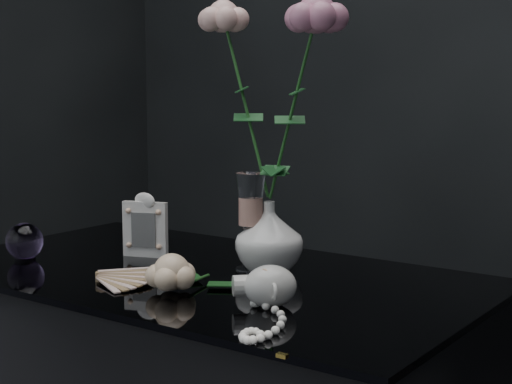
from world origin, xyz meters
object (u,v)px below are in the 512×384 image
Objects in this scene: vase at (269,237)px; pearl_jar at (270,284)px; wine_glass at (251,222)px; paperweight at (25,241)px; picture_frame at (145,225)px; loose_rose at (172,273)px.

vase is 0.24m from pearl_jar.
pearl_jar is at bearing -46.58° from wine_glass.
wine_glass is at bearing 178.23° from pearl_jar.
vase is 1.79× the size of paperweight.
wine_glass reaches higher than paperweight.
wine_glass is 0.47m from paperweight.
paperweight is at bearing -156.50° from wine_glass.
pearl_jar is at bearing 1.11° from paperweight.
paperweight is 0.30× the size of pearl_jar.
picture_frame is 0.54× the size of pearl_jar.
vase is at bearing 29.40° from wine_glass.
loose_rose is 0.78× the size of pearl_jar.
pearl_jar is at bearing -38.96° from picture_frame.
wine_glass is at bearing -13.37° from picture_frame.
vase is 0.54× the size of pearl_jar.
pearl_jar is at bearing 5.41° from loose_rose.
picture_frame is at bearing 41.99° from paperweight.
loose_rose is at bearing -96.25° from wine_glass.
picture_frame is at bearing 140.35° from loose_rose.
vase is at bearing 74.38° from loose_rose.
vase reaches higher than loose_rose.
picture_frame is at bearing -174.32° from wine_glass.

